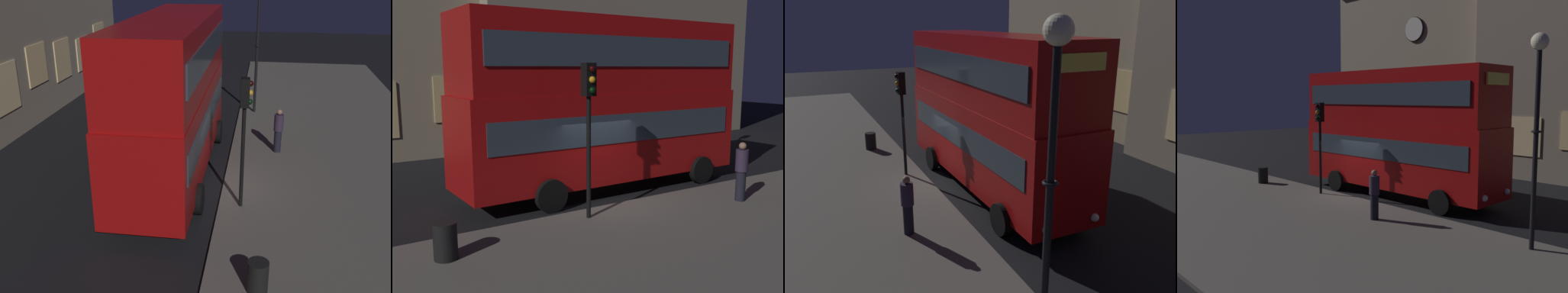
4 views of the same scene
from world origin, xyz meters
TOP-DOWN VIEW (x-y plane):
  - ground_plane at (0.00, 0.00)m, footprint 80.00×80.00m
  - sidewalk_slab at (0.00, -4.79)m, footprint 44.00×8.68m
  - double_decker_bus at (1.11, 1.45)m, footprint 10.19×2.89m
  - traffic_light_near_kerb at (-1.19, -1.15)m, footprint 0.34×0.37m
  - street_lamp at (8.86, -1.20)m, footprint 0.49×0.49m
  - pedestrian at (3.54, -2.31)m, footprint 0.37×0.37m
  - litter_bin at (-5.22, -1.77)m, footprint 0.50×0.50m

SIDE VIEW (x-z plane):
  - ground_plane at x=0.00m, z-range 0.00..0.00m
  - sidewalk_slab at x=0.00m, z-range 0.00..0.12m
  - litter_bin at x=-5.22m, z-range 0.12..0.92m
  - pedestrian at x=3.54m, z-range 0.14..1.94m
  - traffic_light_near_kerb at x=-1.19m, z-range 1.02..5.13m
  - double_decker_bus at x=1.11m, z-range 0.30..5.96m
  - street_lamp at x=8.86m, z-range 1.42..7.50m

